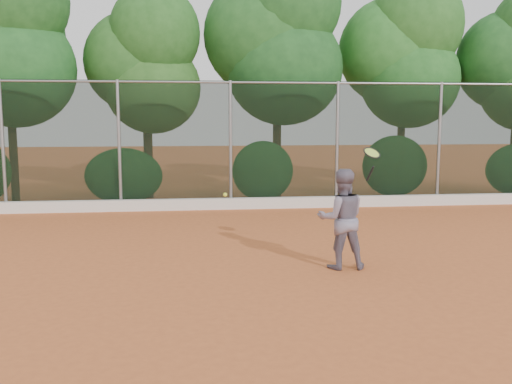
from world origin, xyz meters
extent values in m
plane|color=#C6612E|center=(0.00, 0.00, 0.00)|extent=(80.00, 80.00, 0.00)
cube|color=silver|center=(0.00, 6.82, 0.15)|extent=(24.00, 0.20, 0.30)
imported|color=slate|center=(1.38, 0.49, 0.84)|extent=(0.85, 0.68, 1.69)
cube|color=black|center=(0.00, 7.00, 1.75)|extent=(24.00, 0.01, 3.50)
cylinder|color=gray|center=(0.00, 7.00, 3.45)|extent=(24.00, 0.06, 0.06)
cylinder|color=gray|center=(-6.00, 7.00, 1.75)|extent=(0.09, 0.09, 3.50)
cylinder|color=gray|center=(-3.00, 7.00, 1.75)|extent=(0.09, 0.09, 3.50)
cylinder|color=gray|center=(0.00, 7.00, 1.75)|extent=(0.09, 0.09, 3.50)
cylinder|color=gray|center=(3.00, 7.00, 1.75)|extent=(0.09, 0.09, 3.50)
cylinder|color=gray|center=(6.00, 7.00, 1.75)|extent=(0.09, 0.09, 3.50)
cylinder|color=#442E1A|center=(-6.30, 8.90, 1.45)|extent=(0.24, 0.24, 2.90)
ellipsoid|color=#2C722B|center=(-6.10, 8.80, 3.90)|extent=(3.50, 2.90, 3.40)
ellipsoid|color=#2C6A28|center=(-6.00, 8.70, 5.80)|extent=(3.10, 2.60, 3.20)
cylinder|color=#452D1A|center=(-2.40, 9.30, 1.20)|extent=(0.28, 0.28, 2.40)
ellipsoid|color=#29571D|center=(-2.20, 9.20, 3.40)|extent=(2.90, 2.40, 2.80)
ellipsoid|color=#23561D|center=(-2.70, 9.50, 4.20)|extent=(3.20, 2.70, 3.10)
ellipsoid|color=#20531C|center=(-2.10, 9.00, 5.00)|extent=(2.70, 2.30, 2.90)
cylinder|color=#422919|center=(1.60, 9.00, 1.50)|extent=(0.26, 0.26, 3.00)
ellipsoid|color=#276828|center=(1.80, 8.90, 4.00)|extent=(3.60, 3.00, 3.50)
ellipsoid|color=#2F732B|center=(1.30, 9.20, 5.00)|extent=(3.90, 3.20, 3.80)
ellipsoid|color=#2A6D29|center=(1.90, 8.80, 5.90)|extent=(3.20, 2.70, 3.30)
cylinder|color=#482F1B|center=(5.70, 9.20, 1.35)|extent=(0.24, 0.24, 2.70)
ellipsoid|color=#1E581E|center=(5.90, 9.10, 3.70)|extent=(3.20, 2.70, 3.10)
ellipsoid|color=#236221|center=(5.40, 9.40, 4.60)|extent=(3.50, 2.90, 3.40)
ellipsoid|color=#21571D|center=(6.00, 9.00, 5.40)|extent=(3.00, 2.50, 3.10)
ellipsoid|color=#2C702A|center=(9.10, 9.00, 4.30)|extent=(3.30, 2.80, 3.20)
ellipsoid|color=#2D6E2A|center=(-3.00, 7.80, 0.85)|extent=(2.20, 1.16, 1.60)
ellipsoid|color=#2F762D|center=(1.00, 7.80, 0.95)|extent=(1.80, 1.04, 1.76)
ellipsoid|color=#2A6225|center=(5.00, 7.80, 1.05)|extent=(2.00, 1.10, 1.84)
cylinder|color=black|center=(1.86, 0.52, 1.60)|extent=(0.10, 0.19, 0.27)
torus|color=black|center=(1.86, 0.46, 1.95)|extent=(0.37, 0.34, 0.19)
cylinder|color=#BAE042|center=(1.86, 0.46, 1.95)|extent=(0.31, 0.28, 0.14)
sphere|color=#E6F637|center=(-0.58, 0.29, 1.31)|extent=(0.06, 0.06, 0.06)
camera|label=1|loc=(-1.13, -8.66, 2.56)|focal=40.00mm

